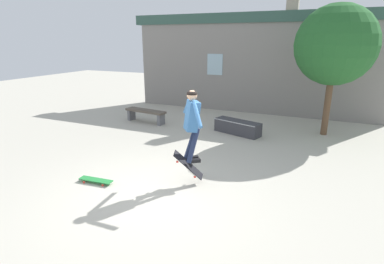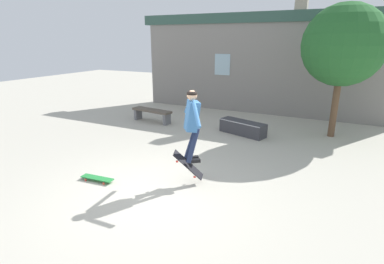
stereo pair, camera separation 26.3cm
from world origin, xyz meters
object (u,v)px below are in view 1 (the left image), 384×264
at_px(skater, 192,120).
at_px(skateboard_resting, 96,180).
at_px(skateboard_flipping, 188,165).
at_px(tree_right, 335,45).
at_px(skate_ledge, 237,127).
at_px(park_bench, 146,113).

height_order(skater, skateboard_resting, skater).
distance_m(skater, skateboard_flipping, 1.01).
bearing_deg(tree_right, skateboard_flipping, -117.27).
distance_m(skateboard_flipping, skateboard_resting, 2.10).
relative_size(skater, skateboard_resting, 1.92).
bearing_deg(tree_right, skate_ledge, -157.95).
relative_size(park_bench, skater, 1.14).
bearing_deg(park_bench, skateboard_flipping, -40.45).
distance_m(tree_right, skater, 5.89).
height_order(tree_right, skateboard_flipping, tree_right).
xyz_separation_m(park_bench, skate_ledge, (3.63, -0.01, -0.13)).
xyz_separation_m(park_bench, skater, (3.71, -4.01, 1.11)).
distance_m(tree_right, park_bench, 6.88).
bearing_deg(skate_ledge, park_bench, -162.30).
relative_size(skater, skateboard_flipping, 2.16).
relative_size(skateboard_flipping, skateboard_resting, 0.89).
distance_m(tree_right, skateboard_resting, 7.99).
bearing_deg(skater, tree_right, 24.64).
distance_m(tree_right, skate_ledge, 3.93).
bearing_deg(skateboard_resting, park_bench, -75.13).
distance_m(tree_right, skateboard_flipping, 6.29).
xyz_separation_m(skate_ledge, skater, (0.08, -4.00, 1.24)).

